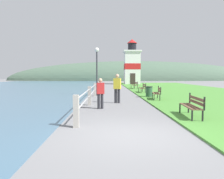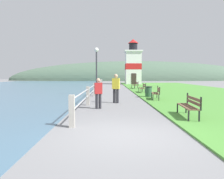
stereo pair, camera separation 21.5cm
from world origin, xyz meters
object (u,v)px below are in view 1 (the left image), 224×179
Objects in this scene: lighthouse at (132,65)px; person_strolling at (117,87)px; park_bench_midway at (157,92)px; person_by_railing at (100,92)px; park_bench_near at (193,105)px; trash_bin at (149,92)px; park_bench_far at (143,87)px; park_bench_by_lighthouse at (135,84)px; lamp_post at (97,63)px.

person_strolling is at bearing -98.26° from lighthouse.
person_by_railing is at bearing 52.93° from park_bench_midway.
lighthouse reaches higher than park_bench_near.
person_by_railing reaches higher than trash_bin.
trash_bin is at bearing -22.96° from person_strolling.
park_bench_midway is 0.96× the size of person_strolling.
person_strolling is at bearing -54.36° from park_bench_near.
trash_bin is (-1.30, -23.52, -3.08)m from lighthouse.
park_bench_midway is at bearing -92.45° from lighthouse.
lighthouse reaches higher than trash_bin.
person_by_railing is at bearing 69.43° from park_bench_far.
person_strolling is 4.23m from trash_bin.
lighthouse is 4.62× the size of person_strolling.
person_by_railing is 1.85× the size of trash_bin.
lighthouse is (1.09, 31.53, 2.97)m from park_bench_near.
park_bench_by_lighthouse is at bearing -26.26° from person_by_railing.
park_bench_midway and park_bench_by_lighthouse have the same top height.
lamp_post reaches higher than trash_bin.
park_bench_near is at bearing -136.24° from person_by_railing.
trash_bin is at bearing -93.17° from lighthouse.
park_bench_far is 0.21× the size of lighthouse.
person_strolling is at bearing -36.02° from person_by_railing.
park_bench_near is 1.10× the size of park_bench_far.
park_bench_near reaches higher than trash_bin.
park_bench_far is at bearing 83.52° from park_bench_by_lighthouse.
trash_bin is (-0.18, -4.07, -0.11)m from park_bench_far.
park_bench_far is 1.10× the size of person_by_railing.
trash_bin is 4.91m from lamp_post.
park_bench_by_lighthouse is 2.20× the size of trash_bin.
park_bench_far is at bearing 31.13° from lamp_post.
lamp_post reaches higher than park_bench_far.
park_bench_by_lighthouse is at bearing -81.91° from park_bench_midway.
lamp_post is at bearing -29.67° from park_bench_midway.
park_bench_midway is 1.10× the size of person_by_railing.
person_strolling is (-3.89, -26.82, -2.54)m from lighthouse.
park_bench_near is 1.05× the size of person_strolling.
park_bench_near is 0.47× the size of lamp_post.
park_bench_by_lighthouse is 1.19× the size of person_by_railing.
person_strolling is 2.11× the size of trash_bin.
lighthouse is at bearing -92.76° from park_bench_far.
park_bench_near is at bearing -88.50° from trash_bin.
park_bench_by_lighthouse is 16.20m from person_by_railing.
park_bench_midway is 2.03× the size of trash_bin.
park_bench_near is 4.50m from person_by_railing.
person_strolling reaches higher than person_by_railing.
park_bench_near is at bearing -65.87° from lamp_post.
park_bench_by_lighthouse is 1.04× the size of person_strolling.
person_strolling is (-2.81, -1.53, 0.43)m from park_bench_midway.
park_bench_midway is at bearing -82.84° from trash_bin.
park_bench_midway is 0.21× the size of lighthouse.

